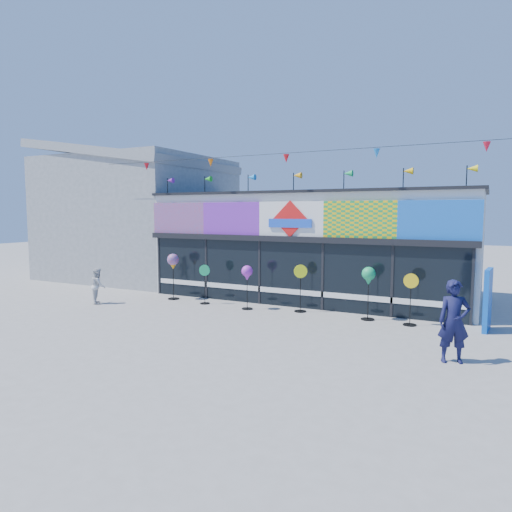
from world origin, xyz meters
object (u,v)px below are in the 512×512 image
Objects in this scene: spinner_1 at (205,283)px; child at (98,286)px; spinner_4 at (369,278)px; spinner_2 at (247,274)px; spinner_0 at (173,263)px; blue_sign at (488,300)px; spinner_5 at (410,298)px; adult_man at (454,321)px; spinner_3 at (300,287)px.

child is (-3.53, -1.71, -0.11)m from spinner_1.
spinner_1 is at bearing -177.73° from spinner_4.
spinner_0 is at bearing 174.84° from spinner_2.
blue_sign is 9.19m from spinner_1.
spinner_5 is 3.33m from adult_man.
spinner_4 is at bearing 111.10° from adult_man.
spinner_4 is 1.07× the size of spinner_5.
blue_sign is 2.05m from spinner_5.
spinner_1 is (-9.18, -0.43, -0.13)m from blue_sign.
spinner_2 is (-7.36, -0.54, 0.33)m from blue_sign.
spinner_3 is 1.03× the size of spinner_5.
blue_sign is 1.14× the size of spinner_5.
blue_sign reaches higher than spinner_2.
spinner_3 is (5.16, 0.15, -0.56)m from spinner_0.
spinner_2 is 0.95× the size of spinner_3.
spinner_4 reaches higher than child.
adult_man is at bearing -22.78° from spinner_2.
spinner_0 reaches higher than spinner_2.
spinner_4 is 9.64m from child.
spinner_5 is (5.34, 0.21, -0.40)m from spinner_2.
spinner_4 is (4.07, 0.34, 0.11)m from spinner_2.
spinner_2 is at bearing -118.97° from child.
blue_sign is at bearing 3.41° from spinner_4.
spinner_0 is 1.70m from spinner_1.
blue_sign is 1.01× the size of spinner_0.
adult_man is (8.53, -2.93, 0.17)m from spinner_1.
spinner_2 is 4.09m from spinner_4.
child is (-12.06, 1.22, -0.27)m from adult_man.
spinner_3 reaches higher than spinner_2.
adult_man is at bearing -65.64° from spinner_5.
child is at bearing -135.94° from spinner_0.
adult_man reaches higher than child.
adult_man is (-0.64, -3.36, 0.04)m from blue_sign.
adult_man reaches higher than spinner_4.
spinner_3 is 3.57m from spinner_5.
spinner_3 reaches higher than spinner_5.
spinner_5 is 10.84m from child.
child is at bearing -154.19° from spinner_1.
spinner_0 reaches higher than spinner_3.
blue_sign reaches higher than spinner_5.
spinner_0 is at bearing -172.52° from blue_sign.
spinner_4 is at bearing -170.36° from blue_sign.
blue_sign is 1.16× the size of spinner_2.
adult_man reaches higher than spinner_2.
blue_sign is at bearing -126.07° from child.
spinner_3 is 0.96× the size of spinner_4.
spinner_3 is (-5.58, -0.09, -0.05)m from blue_sign.
spinner_3 is at bearing -119.56° from child.
blue_sign is 1.07× the size of spinner_4.
spinner_1 is 1.10× the size of child.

